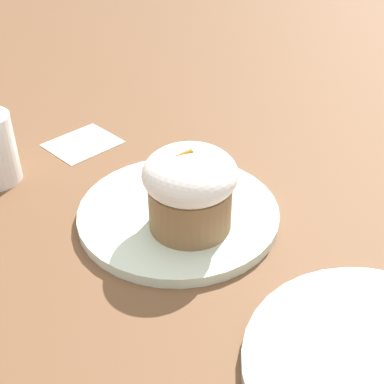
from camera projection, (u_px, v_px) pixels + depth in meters
name	position (u px, v px, depth m)	size (l,w,h in m)	color
ground_plane	(178.00, 218.00, 0.68)	(4.00, 4.00, 0.00)	brown
dessert_plate	(178.00, 213.00, 0.67)	(0.25, 0.25, 0.01)	silver
carrot_cake	(192.00, 188.00, 0.61)	(0.11, 0.11, 0.11)	olive
spoon	(191.00, 202.00, 0.68)	(0.05, 0.11, 0.01)	#B7B7BC
paper_napkin	(83.00, 143.00, 0.83)	(0.12, 0.11, 0.00)	white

